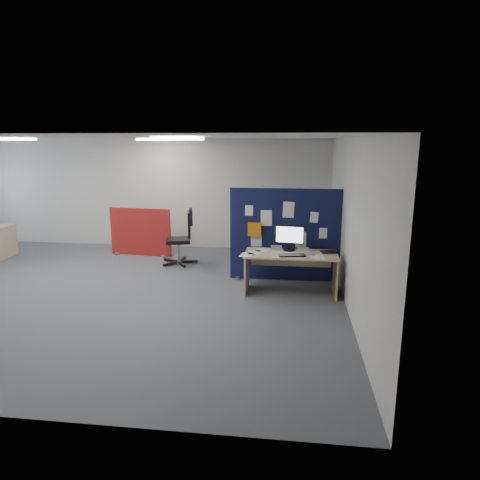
# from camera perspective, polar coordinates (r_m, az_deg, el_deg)

# --- Properties ---
(floor) EXTENTS (9.00, 9.00, 0.00)m
(floor) POSITION_cam_1_polar(r_m,az_deg,el_deg) (8.19, -19.45, -6.51)
(floor) COLOR #56585E
(floor) RESTS_ON ground
(ceiling) EXTENTS (9.00, 7.00, 0.02)m
(ceiling) POSITION_cam_1_polar(r_m,az_deg,el_deg) (7.75, -20.99, 12.68)
(ceiling) COLOR white
(ceiling) RESTS_ON wall_back
(wall_back) EXTENTS (9.00, 0.02, 2.70)m
(wall_back) POSITION_cam_1_polar(r_m,az_deg,el_deg) (11.05, -11.98, 6.09)
(wall_back) COLOR silver
(wall_back) RESTS_ON floor
(wall_right) EXTENTS (0.02, 7.00, 2.70)m
(wall_right) POSITION_cam_1_polar(r_m,az_deg,el_deg) (7.06, 14.43, 2.13)
(wall_right) COLOR silver
(wall_right) RESTS_ON floor
(ceiling_lights) EXTENTS (4.10, 4.10, 0.04)m
(ceiling_lights) POSITION_cam_1_polar(r_m,az_deg,el_deg) (8.21, -16.67, 12.76)
(ceiling_lights) COLOR white
(ceiling_lights) RESTS_ON ceiling
(navy_divider) EXTENTS (2.15, 0.30, 1.78)m
(navy_divider) POSITION_cam_1_polar(r_m,az_deg,el_deg) (8.19, 6.07, 0.63)
(navy_divider) COLOR #0F0E36
(navy_divider) RESTS_ON floor
(main_desk) EXTENTS (1.61, 0.72, 0.73)m
(main_desk) POSITION_cam_1_polar(r_m,az_deg,el_deg) (7.58, 6.79, -2.99)
(main_desk) COLOR tan
(main_desk) RESTS_ON floor
(monitor_main) EXTENTS (0.52, 0.22, 0.45)m
(monitor_main) POSITION_cam_1_polar(r_m,az_deg,el_deg) (7.64, 6.60, 0.44)
(monitor_main) COLOR black
(monitor_main) RESTS_ON main_desk
(keyboard) EXTENTS (0.47, 0.26, 0.02)m
(keyboard) POSITION_cam_1_polar(r_m,az_deg,el_deg) (7.33, 6.95, -2.02)
(keyboard) COLOR black
(keyboard) RESTS_ON main_desk
(mouse) EXTENTS (0.10, 0.07, 0.03)m
(mouse) POSITION_cam_1_polar(r_m,az_deg,el_deg) (7.36, 9.55, -2.02)
(mouse) COLOR #A9A8AE
(mouse) RESTS_ON main_desk
(paper_tray) EXTENTS (0.32, 0.27, 0.01)m
(paper_tray) POSITION_cam_1_polar(r_m,az_deg,el_deg) (7.67, 11.77, -1.56)
(paper_tray) COLOR black
(paper_tray) RESTS_ON main_desk
(red_divider) EXTENTS (1.49, 0.30, 1.12)m
(red_divider) POSITION_cam_1_polar(r_m,az_deg,el_deg) (10.28, -13.13, 0.99)
(red_divider) COLOR maroon
(red_divider) RESTS_ON floor
(office_chair) EXTENTS (0.79, 0.77, 1.19)m
(office_chair) POSITION_cam_1_polar(r_m,az_deg,el_deg) (9.36, -7.50, 0.85)
(office_chair) COLOR black
(office_chair) RESTS_ON floor
(desk_papers) EXTENTS (1.46, 0.84, 0.00)m
(desk_papers) POSITION_cam_1_polar(r_m,az_deg,el_deg) (7.52, 4.94, -1.68)
(desk_papers) COLOR white
(desk_papers) RESTS_ON main_desk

